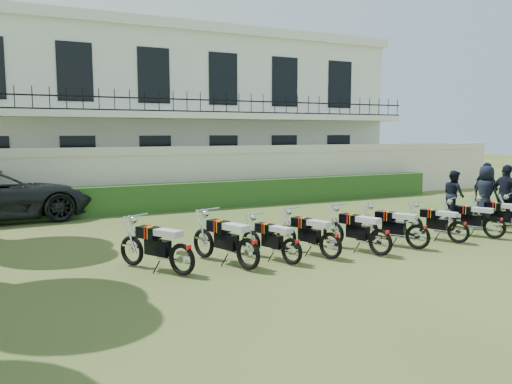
% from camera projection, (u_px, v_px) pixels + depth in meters
% --- Properties ---
extents(ground, '(100.00, 100.00, 0.00)m').
position_uv_depth(ground, '(318.00, 247.00, 12.31)').
color(ground, '#2F471C').
rests_on(ground, ground).
extents(perimeter_wall, '(30.00, 0.35, 2.30)m').
position_uv_depth(perimeter_wall, '(207.00, 175.00, 19.35)').
color(perimeter_wall, beige).
rests_on(perimeter_wall, ground).
extents(hedge, '(18.00, 0.60, 1.00)m').
position_uv_depth(hedge, '(239.00, 193.00, 19.14)').
color(hedge, '#284B1A').
rests_on(hedge, ground).
extents(building, '(20.40, 9.60, 7.40)m').
position_uv_depth(building, '(165.00, 114.00, 24.39)').
color(building, white).
rests_on(building, ground).
extents(motorcycle_0, '(1.16, 1.77, 1.10)m').
position_uv_depth(motorcycle_0, '(182.00, 251.00, 9.75)').
color(motorcycle_0, black).
rests_on(motorcycle_0, ground).
extents(motorcycle_1, '(0.91, 1.99, 1.14)m').
position_uv_depth(motorcycle_1, '(248.00, 246.00, 10.15)').
color(motorcycle_1, black).
rests_on(motorcycle_1, ground).
extents(motorcycle_2, '(0.78, 1.72, 0.98)m').
position_uv_depth(motorcycle_2, '(292.00, 245.00, 10.58)').
color(motorcycle_2, black).
rests_on(motorcycle_2, ground).
extents(motorcycle_3, '(0.83, 1.82, 1.04)m').
position_uv_depth(motorcycle_3, '(331.00, 239.00, 11.03)').
color(motorcycle_3, black).
rests_on(motorcycle_3, ground).
extents(motorcycle_4, '(0.81, 1.89, 1.07)m').
position_uv_depth(motorcycle_4, '(381.00, 236.00, 11.33)').
color(motorcycle_4, black).
rests_on(motorcycle_4, ground).
extents(motorcycle_5, '(0.99, 1.75, 1.05)m').
position_uv_depth(motorcycle_5, '(418.00, 231.00, 11.97)').
color(motorcycle_5, black).
rests_on(motorcycle_5, ground).
extents(motorcycle_6, '(0.82, 1.69, 0.98)m').
position_uv_depth(motorcycle_6, '(459.00, 226.00, 12.65)').
color(motorcycle_6, black).
rests_on(motorcycle_6, ground).
extents(motorcycle_7, '(0.93, 1.69, 1.00)m').
position_uv_depth(motorcycle_7, '(495.00, 222.00, 13.18)').
color(motorcycle_7, black).
rests_on(motorcycle_7, ground).
extents(officer_2, '(0.54, 1.12, 1.86)m').
position_uv_depth(officer_2, '(506.00, 195.00, 15.12)').
color(officer_2, black).
rests_on(officer_2, ground).
extents(officer_3, '(0.66, 0.93, 1.77)m').
position_uv_depth(officer_3, '(486.00, 193.00, 16.08)').
color(officer_3, black).
rests_on(officer_3, ground).
extents(officer_4, '(0.81, 0.92, 1.59)m').
position_uv_depth(officer_4, '(454.00, 194.00, 16.44)').
color(officer_4, black).
rests_on(officer_4, ground).
extents(officer_5, '(0.59, 1.10, 1.80)m').
position_uv_depth(officer_5, '(486.00, 188.00, 17.26)').
color(officer_5, black).
rests_on(officer_5, ground).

